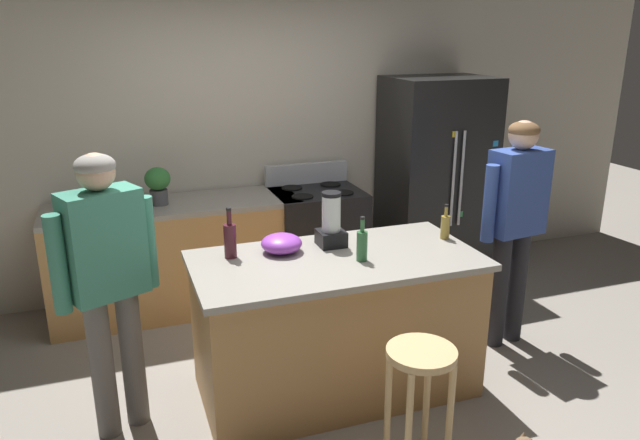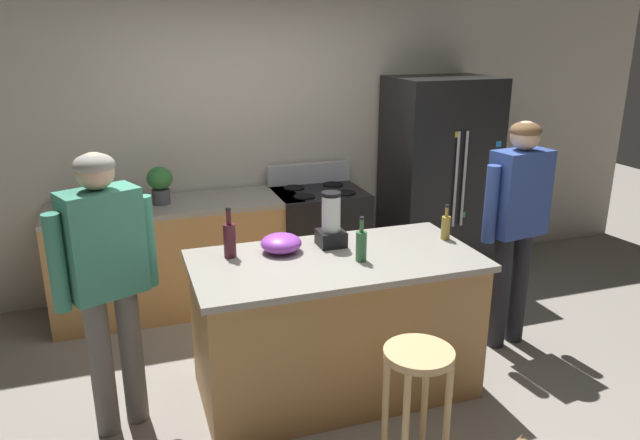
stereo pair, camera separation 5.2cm
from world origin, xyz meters
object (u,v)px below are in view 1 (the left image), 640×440
kitchen_island (336,324)px  refrigerator (435,180)px  mixing_bowl (282,243)px  bar_stool (420,378)px  person_by_island_left (107,271)px  bottle_vinegar (445,226)px  blender_appliance (331,223)px  potted_plant (158,183)px  stove_range (317,240)px  person_by_sink_right (515,213)px  bottle_wine (230,239)px  bottle_olive_oil (362,245)px

kitchen_island → refrigerator: refrigerator is taller
mixing_bowl → kitchen_island: bearing=-34.9°
kitchen_island → bar_stool: (0.14, -0.84, 0.09)m
kitchen_island → person_by_island_left: person_by_island_left is taller
bar_stool → bottle_vinegar: bearing=54.2°
blender_appliance → bar_stool: bearing=-85.0°
potted_plant → bottle_vinegar: bearing=-40.5°
stove_range → person_by_sink_right: (1.00, -1.37, 0.54)m
kitchen_island → potted_plant: 1.90m
blender_appliance → mixing_bowl: bearing=-178.2°
kitchen_island → bottle_wine: bottle_wine is taller
mixing_bowl → blender_appliance: bearing=1.8°
person_by_island_left → person_by_sink_right: (2.73, 0.11, 0.01)m
person_by_sink_right → bar_stool: bearing=-142.0°
person_by_sink_right → bar_stool: person_by_sink_right is taller
bar_stool → refrigerator: bearing=58.9°
bottle_vinegar → refrigerator: bearing=62.3°
person_by_island_left → kitchen_island: bearing=-1.8°
stove_range → bar_stool: (-0.27, -2.36, 0.08)m
stove_range → mixing_bowl: (-0.70, -1.32, 0.50)m
person_by_island_left → bottle_wine: 0.74m
person_by_island_left → potted_plant: bearing=74.7°
stove_range → person_by_island_left: size_ratio=0.67×
refrigerator → potted_plant: bearing=178.8°
refrigerator → bottle_wine: (-2.15, -1.28, 0.11)m
refrigerator → bar_stool: size_ratio=2.61×
bar_stool → potted_plant: size_ratio=2.36×
potted_plant → blender_appliance: size_ratio=0.85×
blender_appliance → potted_plant: bearing=125.5°
person_by_sink_right → potted_plant: person_by_sink_right is taller
potted_plant → refrigerator: bearing=-1.2°
person_by_sink_right → mixing_bowl: bearing=178.4°
bottle_wine → mixing_bowl: bearing=-3.3°
person_by_sink_right → bottle_olive_oil: 1.31m
potted_plant → bottle_vinegar: size_ratio=1.27×
bottle_wine → stove_range: bearing=52.1°
kitchen_island → stove_range: bearing=75.0°
kitchen_island → bottle_vinegar: (0.80, 0.09, 0.54)m
bottle_wine → kitchen_island: bearing=-20.0°
potted_plant → mixing_bowl: 1.49m
bar_stool → stove_range: bearing=83.5°
bottle_wine → bottle_olive_oil: 0.80m
bottle_vinegar → person_by_island_left: bearing=-178.8°
refrigerator → bar_stool: bearing=-121.1°
blender_appliance → mixing_bowl: blender_appliance is taller
kitchen_island → person_by_island_left: 1.43m
kitchen_island → blender_appliance: 0.64m
bottle_vinegar → bottle_olive_oil: bottle_olive_oil is taller
bottle_vinegar → bottle_olive_oil: size_ratio=0.86×
blender_appliance → bottle_olive_oil: size_ratio=1.28×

